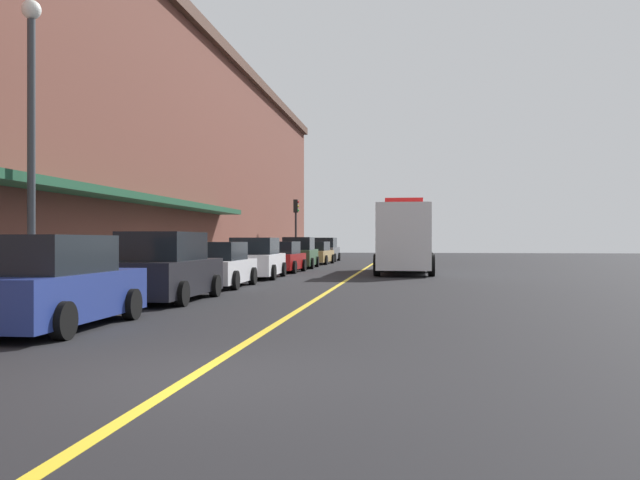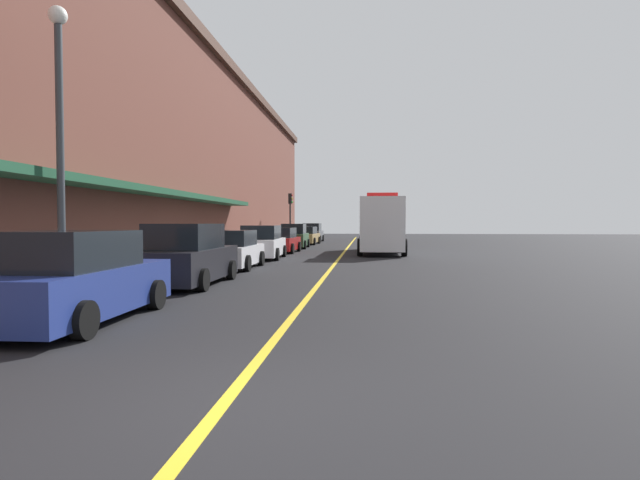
{
  "view_description": "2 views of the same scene",
  "coord_description": "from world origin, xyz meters",
  "px_view_note": "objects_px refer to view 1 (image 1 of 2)",
  "views": [
    {
      "loc": [
        2.58,
        -7.9,
        1.64
      ],
      "look_at": [
        -0.73,
        17.13,
        1.64
      ],
      "focal_mm": 38.42,
      "sensor_mm": 36.0,
      "label": 1
    },
    {
      "loc": [
        1.48,
        -4.99,
        1.88
      ],
      "look_at": [
        -1.28,
        24.24,
        0.87
      ],
      "focal_mm": 28.24,
      "sensor_mm": 36.0,
      "label": 2
    }
  ],
  "objects_px": {
    "parked_car_0": "(51,285)",
    "parking_meter_0": "(238,253)",
    "box_truck": "(406,239)",
    "parked_car_6": "(315,253)",
    "parked_car_2": "(219,266)",
    "traffic_light_near": "(296,218)",
    "street_lamp_left": "(31,118)",
    "parked_car_5": "(299,254)",
    "parked_car_1": "(165,269)",
    "parked_car_4": "(281,258)",
    "parked_car_3": "(256,259)",
    "parking_meter_1": "(190,256)",
    "parked_car_7": "(325,250)"
  },
  "relations": [
    {
      "from": "box_truck",
      "to": "parking_meter_0",
      "type": "height_order",
      "value": "box_truck"
    },
    {
      "from": "parked_car_3",
      "to": "parked_car_4",
      "type": "bearing_deg",
      "value": -3.25
    },
    {
      "from": "parked_car_1",
      "to": "box_truck",
      "type": "relative_size",
      "value": 0.52
    },
    {
      "from": "parked_car_7",
      "to": "parking_meter_1",
      "type": "relative_size",
      "value": 3.54
    },
    {
      "from": "parked_car_1",
      "to": "parked_car_0",
      "type": "bearing_deg",
      "value": 178.75
    },
    {
      "from": "parked_car_1",
      "to": "parked_car_3",
      "type": "distance_m",
      "value": 11.12
    },
    {
      "from": "parked_car_6",
      "to": "box_truck",
      "type": "distance_m",
      "value": 13.37
    },
    {
      "from": "parked_car_4",
      "to": "traffic_light_near",
      "type": "height_order",
      "value": "traffic_light_near"
    },
    {
      "from": "parked_car_4",
      "to": "parking_meter_0",
      "type": "relative_size",
      "value": 3.21
    },
    {
      "from": "parked_car_4",
      "to": "parking_meter_1",
      "type": "distance_m",
      "value": 10.27
    },
    {
      "from": "parked_car_6",
      "to": "parked_car_2",
      "type": "bearing_deg",
      "value": -178.29
    },
    {
      "from": "parked_car_1",
      "to": "parking_meter_0",
      "type": "distance_m",
      "value": 13.48
    },
    {
      "from": "parked_car_1",
      "to": "traffic_light_near",
      "type": "distance_m",
      "value": 29.25
    },
    {
      "from": "parked_car_4",
      "to": "parked_car_5",
      "type": "height_order",
      "value": "parked_car_5"
    },
    {
      "from": "parking_meter_0",
      "to": "street_lamp_left",
      "type": "xyz_separation_m",
      "value": [
        -0.6,
        -16.51,
        3.34
      ]
    },
    {
      "from": "parked_car_2",
      "to": "traffic_light_near",
      "type": "distance_m",
      "value": 23.8
    },
    {
      "from": "parked_car_0",
      "to": "street_lamp_left",
      "type": "bearing_deg",
      "value": 35.28
    },
    {
      "from": "parked_car_0",
      "to": "box_truck",
      "type": "relative_size",
      "value": 0.51
    },
    {
      "from": "parked_car_2",
      "to": "street_lamp_left",
      "type": "xyz_separation_m",
      "value": [
        -1.92,
        -8.6,
        3.66
      ]
    },
    {
      "from": "parked_car_7",
      "to": "parking_meter_1",
      "type": "height_order",
      "value": "parked_car_7"
    },
    {
      "from": "parking_meter_0",
      "to": "parking_meter_1",
      "type": "xyz_separation_m",
      "value": [
        0.0,
        -7.07,
        0.0
      ]
    },
    {
      "from": "street_lamp_left",
      "to": "traffic_light_near",
      "type": "relative_size",
      "value": 1.61
    },
    {
      "from": "parked_car_7",
      "to": "parked_car_6",
      "type": "bearing_deg",
      "value": -179.04
    },
    {
      "from": "parked_car_2",
      "to": "parking_meter_0",
      "type": "bearing_deg",
      "value": 8.76
    },
    {
      "from": "parked_car_2",
      "to": "parked_car_6",
      "type": "bearing_deg",
      "value": -1.08
    },
    {
      "from": "parked_car_7",
      "to": "parked_car_4",
      "type": "bearing_deg",
      "value": -179.53
    },
    {
      "from": "parked_car_3",
      "to": "parked_car_5",
      "type": "height_order",
      "value": "parked_car_5"
    },
    {
      "from": "box_truck",
      "to": "parking_meter_1",
      "type": "relative_size",
      "value": 6.95
    },
    {
      "from": "parked_car_4",
      "to": "parked_car_2",
      "type": "bearing_deg",
      "value": -179.16
    },
    {
      "from": "parked_car_6",
      "to": "parked_car_7",
      "type": "height_order",
      "value": "parked_car_7"
    },
    {
      "from": "parked_car_0",
      "to": "parking_meter_0",
      "type": "xyz_separation_m",
      "value": [
        -1.34,
        19.15,
        0.25
      ]
    },
    {
      "from": "parked_car_0",
      "to": "street_lamp_left",
      "type": "distance_m",
      "value": 4.86
    },
    {
      "from": "parked_car_6",
      "to": "parking_meter_0",
      "type": "distance_m",
      "value": 15.32
    },
    {
      "from": "parked_car_4",
      "to": "street_lamp_left",
      "type": "height_order",
      "value": "street_lamp_left"
    },
    {
      "from": "parked_car_0",
      "to": "parked_car_6",
      "type": "relative_size",
      "value": 0.96
    },
    {
      "from": "parking_meter_1",
      "to": "parked_car_4",
      "type": "bearing_deg",
      "value": 81.91
    },
    {
      "from": "parked_car_2",
      "to": "parking_meter_0",
      "type": "height_order",
      "value": "parked_car_2"
    },
    {
      "from": "parked_car_2",
      "to": "street_lamp_left",
      "type": "height_order",
      "value": "street_lamp_left"
    },
    {
      "from": "parked_car_5",
      "to": "street_lamp_left",
      "type": "xyz_separation_m",
      "value": [
        -2.05,
        -25.17,
        3.56
      ]
    },
    {
      "from": "parked_car_0",
      "to": "parked_car_5",
      "type": "xyz_separation_m",
      "value": [
        0.11,
        27.81,
        0.03
      ]
    },
    {
      "from": "parked_car_2",
      "to": "box_truck",
      "type": "relative_size",
      "value": 0.48
    },
    {
      "from": "parked_car_0",
      "to": "box_truck",
      "type": "xyz_separation_m",
      "value": [
        6.35,
        22.6,
        0.88
      ]
    },
    {
      "from": "parked_car_2",
      "to": "parked_car_6",
      "type": "xyz_separation_m",
      "value": [
        0.15,
        23.16,
        -0.01
      ]
    },
    {
      "from": "parked_car_5",
      "to": "traffic_light_near",
      "type": "bearing_deg",
      "value": 9.17
    },
    {
      "from": "parking_meter_0",
      "to": "traffic_light_near",
      "type": "distance_m",
      "value": 15.86
    },
    {
      "from": "parked_car_1",
      "to": "box_truck",
      "type": "height_order",
      "value": "box_truck"
    },
    {
      "from": "parked_car_6",
      "to": "traffic_light_near",
      "type": "height_order",
      "value": "traffic_light_near"
    },
    {
      "from": "parked_car_1",
      "to": "parked_car_2",
      "type": "distance_m",
      "value": 5.49
    },
    {
      "from": "box_truck",
      "to": "parking_meter_0",
      "type": "bearing_deg",
      "value": -65.15
    },
    {
      "from": "box_truck",
      "to": "parking_meter_0",
      "type": "relative_size",
      "value": 6.95
    }
  ]
}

